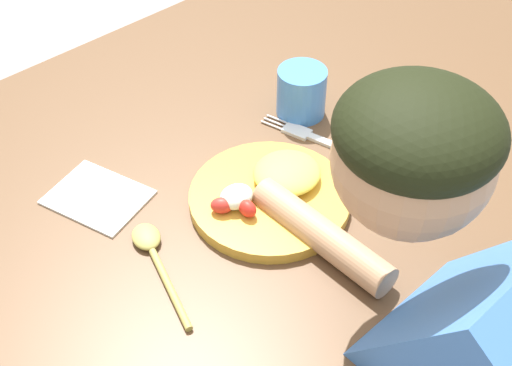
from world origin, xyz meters
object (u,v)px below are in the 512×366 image
spoon (153,252)px  drinking_cup (303,93)px  fork (322,141)px  plate (271,193)px

spoon → drinking_cup: bearing=-59.7°
spoon → drinking_cup: drinking_cup is taller
fork → drinking_cup: 0.09m
fork → spoon: spoon is taller
plate → drinking_cup: size_ratio=2.83×
spoon → plate: bearing=-82.0°
plate → drinking_cup: bearing=32.2°
fork → spoon: size_ratio=1.15×
plate → spoon: 0.20m
fork → drinking_cup: size_ratio=2.62×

